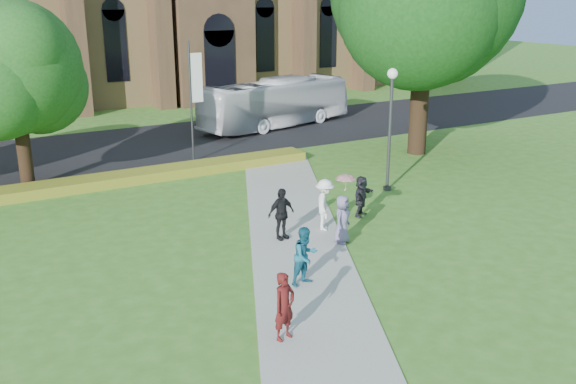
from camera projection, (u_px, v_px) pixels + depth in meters
ground at (322, 284)px, 18.95m from camera, size 160.00×160.00×0.00m
road at (128, 147)px, 35.50m from camera, size 160.00×10.00×0.02m
footpath at (305, 271)px, 19.77m from camera, size 15.58×28.54×0.04m
flower_hedge at (127, 178)px, 28.86m from camera, size 18.00×1.40×0.45m
streetlamp at (391, 115)px, 26.88m from camera, size 0.44×0.44×5.24m
street_tree_1 at (14, 68)px, 26.54m from camera, size 5.60×5.60×8.05m
banner_pole_0 at (193, 95)px, 31.51m from camera, size 0.70×0.10×6.00m
tour_coach at (276, 103)px, 40.26m from camera, size 11.06×4.99×3.00m
pedestrian_0 at (284, 306)px, 15.67m from camera, size 0.74×0.59×1.76m
pedestrian_1 at (305, 256)px, 18.61m from camera, size 0.97×0.82×1.77m
pedestrian_2 at (325, 205)px, 22.92m from camera, size 1.22×1.39×1.87m
pedestrian_3 at (281, 214)px, 22.04m from camera, size 1.12×0.58×1.83m
pedestrian_4 at (342, 219)px, 21.74m from camera, size 0.98×0.91×1.68m
pedestrian_5 at (361, 196)px, 24.34m from camera, size 1.49×1.18×1.58m
parasol at (346, 186)px, 21.57m from camera, size 0.86×0.86×0.59m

